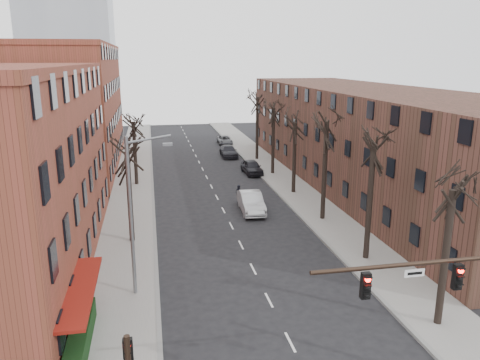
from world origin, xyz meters
TOP-DOWN VIEW (x-y plane):
  - sidewalk_left at (-8.00, 35.00)m, footprint 4.00×90.00m
  - sidewalk_right at (8.00, 35.00)m, footprint 4.00×90.00m
  - building_left_far at (-16.00, 44.00)m, footprint 12.00×28.00m
  - building_right at (16.00, 30.00)m, footprint 12.00×50.00m
  - awning_left at (-9.40, 6.00)m, footprint 1.20×7.00m
  - hedge at (-9.50, 5.00)m, footprint 0.80×6.00m
  - tree_right_a at (7.60, 4.00)m, footprint 5.20×5.20m
  - tree_right_b at (7.60, 12.00)m, footprint 5.20×5.20m
  - tree_right_c at (7.60, 20.00)m, footprint 5.20×5.20m
  - tree_right_d at (7.60, 28.00)m, footprint 5.20×5.20m
  - tree_right_e at (7.60, 36.00)m, footprint 5.20×5.20m
  - tree_right_f at (7.60, 44.00)m, footprint 5.20×5.20m
  - tree_left_a at (-7.60, 18.00)m, footprint 5.20×5.20m
  - tree_left_b at (-7.60, 34.00)m, footprint 5.20×5.20m
  - signal_mast_arm at (5.45, -1.00)m, footprint 8.14×0.30m
  - streetlight at (-7.03, 10.00)m, footprint 2.45×0.22m
  - silver_sedan at (2.30, 23.18)m, footprint 2.01×5.24m
  - parked_car_near at (5.30, 36.63)m, footprint 2.10×4.71m
  - parked_car_mid at (4.29, 46.66)m, footprint 2.21×5.15m
  - parked_car_far at (5.30, 56.20)m, footprint 2.23×4.59m
  - pedestrian_crossing at (1.74, 25.95)m, footprint 0.72×1.06m

SIDE VIEW (x-z plane):
  - awning_left at x=-9.40m, z-range -0.07..0.07m
  - tree_right_a at x=7.60m, z-range -5.00..5.00m
  - tree_right_b at x=7.60m, z-range -5.40..5.40m
  - tree_right_c at x=7.60m, z-range -5.80..5.80m
  - tree_right_d at x=7.60m, z-range -5.00..5.00m
  - tree_right_e at x=7.60m, z-range -5.40..5.40m
  - tree_right_f at x=7.60m, z-range -5.80..5.80m
  - tree_left_a at x=-7.60m, z-range -4.75..4.75m
  - tree_left_b at x=-7.60m, z-range -4.75..4.75m
  - sidewalk_left at x=-8.00m, z-range 0.00..0.15m
  - sidewalk_right at x=8.00m, z-range 0.00..0.15m
  - parked_car_far at x=5.30m, z-range 0.00..1.26m
  - hedge at x=-9.50m, z-range 0.15..1.15m
  - parked_car_mid at x=4.29m, z-range 0.00..1.48m
  - parked_car_near at x=5.30m, z-range 0.00..1.57m
  - pedestrian_crossing at x=1.74m, z-range 0.00..1.68m
  - silver_sedan at x=2.30m, z-range 0.00..1.70m
  - signal_mast_arm at x=5.45m, z-range 0.80..8.00m
  - building_right at x=16.00m, z-range 0.00..10.00m
  - streetlight at x=-7.03m, z-range 0.50..9.53m
  - building_left_far at x=-16.00m, z-range 0.00..14.00m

